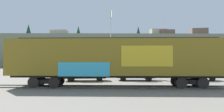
{
  "coord_description": "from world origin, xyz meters",
  "views": [
    {
      "loc": [
        -1.88,
        -15.51,
        2.15
      ],
      "look_at": [
        -1.65,
        2.07,
        2.7
      ],
      "focal_mm": 29.35,
      "sensor_mm": 36.0,
      "label": 1
    }
  ],
  "objects_px": {
    "flagpole": "(111,33)",
    "parked_car_green": "(194,73)",
    "freight_car": "(117,58)",
    "parked_car_blue": "(135,73)",
    "parked_car_black": "(85,73)"
  },
  "relations": [
    {
      "from": "flagpole",
      "to": "parked_car_green",
      "type": "bearing_deg",
      "value": -36.69
    },
    {
      "from": "freight_car",
      "to": "parked_car_blue",
      "type": "relative_size",
      "value": 4.18
    },
    {
      "from": "freight_car",
      "to": "parked_car_blue",
      "type": "height_order",
      "value": "freight_car"
    },
    {
      "from": "flagpole",
      "to": "parked_car_green",
      "type": "relative_size",
      "value": 2.06
    },
    {
      "from": "parked_car_black",
      "to": "parked_car_blue",
      "type": "bearing_deg",
      "value": 3.94
    },
    {
      "from": "flagpole",
      "to": "parked_car_blue",
      "type": "bearing_deg",
      "value": -68.17
    },
    {
      "from": "freight_car",
      "to": "parked_car_black",
      "type": "xyz_separation_m",
      "value": [
        -3.36,
        5.16,
        -1.59
      ]
    },
    {
      "from": "parked_car_blue",
      "to": "parked_car_green",
      "type": "height_order",
      "value": "parked_car_blue"
    },
    {
      "from": "flagpole",
      "to": "parked_car_black",
      "type": "relative_size",
      "value": 2.17
    },
    {
      "from": "freight_car",
      "to": "parked_car_black",
      "type": "distance_m",
      "value": 6.36
    },
    {
      "from": "freight_car",
      "to": "parked_car_green",
      "type": "bearing_deg",
      "value": 30.71
    },
    {
      "from": "freight_car",
      "to": "flagpole",
      "type": "height_order",
      "value": "flagpole"
    },
    {
      "from": "parked_car_green",
      "to": "freight_car",
      "type": "bearing_deg",
      "value": -149.29
    },
    {
      "from": "parked_car_blue",
      "to": "parked_car_green",
      "type": "relative_size",
      "value": 0.88
    },
    {
      "from": "parked_car_black",
      "to": "parked_car_blue",
      "type": "height_order",
      "value": "parked_car_blue"
    }
  ]
}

